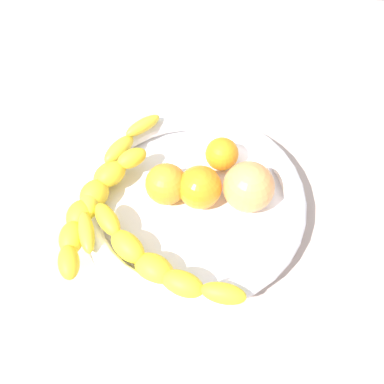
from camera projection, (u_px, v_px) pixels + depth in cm
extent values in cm
cube|color=#B7A197|center=(192.00, 215.00, 65.28)|extent=(120.00, 120.00, 3.00)
cylinder|color=white|center=(192.00, 207.00, 63.09)|extent=(31.49, 31.49, 2.24)
torus|color=white|center=(192.00, 197.00, 60.89)|extent=(33.63, 33.63, 3.05)
ellipsoid|color=yellow|center=(143.00, 126.00, 65.39)|extent=(5.90, 6.05, 2.08)
ellipsoid|color=yellow|center=(119.00, 149.00, 64.27)|extent=(6.84, 5.47, 2.64)
ellipsoid|color=yellow|center=(102.00, 179.00, 62.67)|extent=(6.94, 4.60, 3.20)
ellipsoid|color=yellow|center=(89.00, 204.00, 58.79)|extent=(6.50, 2.97, 2.64)
ellipsoid|color=yellow|center=(86.00, 232.00, 54.88)|extent=(6.70, 4.09, 2.08)
ellipsoid|color=yellow|center=(107.00, 219.00, 56.54)|extent=(6.17, 5.64, 2.65)
ellipsoid|color=yellow|center=(128.00, 246.00, 55.11)|extent=(6.31, 6.57, 3.37)
ellipsoid|color=yellow|center=(155.00, 270.00, 54.04)|extent=(6.38, 7.02, 4.08)
ellipsoid|color=yellow|center=(186.00, 285.00, 52.16)|extent=(4.99, 6.52, 3.37)
ellipsoid|color=yellow|center=(223.00, 293.00, 50.76)|extent=(3.31, 6.03, 2.65)
ellipsoid|color=yellow|center=(132.00, 158.00, 62.08)|extent=(5.14, 5.50, 2.74)
ellipsoid|color=yellow|center=(111.00, 174.00, 61.27)|extent=(5.86, 5.61, 3.33)
ellipsoid|color=yellow|center=(94.00, 194.00, 60.10)|extent=(6.02, 5.55, 3.92)
ellipsoid|color=yellow|center=(81.00, 216.00, 58.12)|extent=(5.45, 4.71, 3.92)
ellipsoid|color=yellow|center=(72.00, 238.00, 55.46)|extent=(5.06, 3.65, 3.33)
ellipsoid|color=yellow|center=(69.00, 262.00, 52.78)|extent=(5.45, 4.09, 2.74)
sphere|color=orange|center=(222.00, 154.00, 64.05)|extent=(5.21, 5.21, 5.21)
sphere|color=orange|center=(166.00, 184.00, 60.31)|extent=(6.21, 6.21, 6.21)
sphere|color=orange|center=(200.00, 187.00, 59.84)|extent=(6.46, 6.46, 6.46)
sphere|color=#F19C55|center=(249.00, 187.00, 59.24)|extent=(7.51, 7.51, 7.51)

